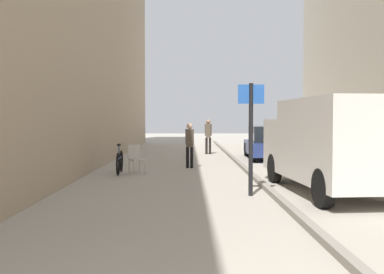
{
  "coord_description": "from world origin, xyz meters",
  "views": [
    {
      "loc": [
        -0.37,
        -1.79,
        1.79
      ],
      "look_at": [
        -0.25,
        13.96,
        1.14
      ],
      "focal_mm": 42.24,
      "sensor_mm": 36.0,
      "label": 1
    }
  ],
  "objects_px": {
    "delivery_van": "(332,142)",
    "street_sign_post": "(251,129)",
    "parked_car": "(268,143)",
    "cafe_chair_near_window": "(136,157)",
    "pedestrian_main_foreground": "(190,142)",
    "pedestrian_mid_block": "(208,134)",
    "bicycle_leaning": "(120,162)"
  },
  "relations": [
    {
      "from": "delivery_van",
      "to": "street_sign_post",
      "type": "height_order",
      "value": "street_sign_post"
    },
    {
      "from": "parked_car",
      "to": "cafe_chair_near_window",
      "type": "xyz_separation_m",
      "value": [
        -5.24,
        -5.34,
        -0.17
      ]
    },
    {
      "from": "pedestrian_main_foreground",
      "to": "street_sign_post",
      "type": "xyz_separation_m",
      "value": [
        1.4,
        -5.86,
        0.61
      ]
    },
    {
      "from": "pedestrian_mid_block",
      "to": "street_sign_post",
      "type": "xyz_separation_m",
      "value": [
        0.44,
        -12.24,
        0.54
      ]
    },
    {
      "from": "pedestrian_main_foreground",
      "to": "cafe_chair_near_window",
      "type": "height_order",
      "value": "pedestrian_main_foreground"
    },
    {
      "from": "pedestrian_main_foreground",
      "to": "pedestrian_mid_block",
      "type": "bearing_deg",
      "value": 102.32
    },
    {
      "from": "street_sign_post",
      "to": "bicycle_leaning",
      "type": "distance_m",
      "value": 5.72
    },
    {
      "from": "pedestrian_mid_block",
      "to": "cafe_chair_near_window",
      "type": "distance_m",
      "value": 8.52
    },
    {
      "from": "cafe_chair_near_window",
      "to": "pedestrian_mid_block",
      "type": "bearing_deg",
      "value": -141.87
    },
    {
      "from": "parked_car",
      "to": "cafe_chair_near_window",
      "type": "bearing_deg",
      "value": -132.35
    },
    {
      "from": "bicycle_leaning",
      "to": "delivery_van",
      "type": "bearing_deg",
      "value": -37.09
    },
    {
      "from": "delivery_van",
      "to": "parked_car",
      "type": "bearing_deg",
      "value": 85.17
    },
    {
      "from": "bicycle_leaning",
      "to": "pedestrian_main_foreground",
      "type": "bearing_deg",
      "value": 32.61
    },
    {
      "from": "pedestrian_mid_block",
      "to": "pedestrian_main_foreground",
      "type": "bearing_deg",
      "value": -94.22
    },
    {
      "from": "parked_car",
      "to": "cafe_chair_near_window",
      "type": "relative_size",
      "value": 4.53
    },
    {
      "from": "delivery_van",
      "to": "cafe_chair_near_window",
      "type": "height_order",
      "value": "delivery_van"
    },
    {
      "from": "street_sign_post",
      "to": "cafe_chair_near_window",
      "type": "bearing_deg",
      "value": -50.91
    },
    {
      "from": "street_sign_post",
      "to": "cafe_chair_near_window",
      "type": "xyz_separation_m",
      "value": [
        -3.15,
        4.17,
        -1.0
      ]
    },
    {
      "from": "pedestrian_mid_block",
      "to": "cafe_chair_near_window",
      "type": "bearing_deg",
      "value": -104.24
    },
    {
      "from": "bicycle_leaning",
      "to": "cafe_chair_near_window",
      "type": "distance_m",
      "value": 0.55
    },
    {
      "from": "pedestrian_main_foreground",
      "to": "street_sign_post",
      "type": "distance_m",
      "value": 6.05
    },
    {
      "from": "parked_car",
      "to": "delivery_van",
      "type": "bearing_deg",
      "value": -88.46
    },
    {
      "from": "parked_car",
      "to": "pedestrian_mid_block",
      "type": "bearing_deg",
      "value": 135.02
    },
    {
      "from": "pedestrian_mid_block",
      "to": "bicycle_leaning",
      "type": "bearing_deg",
      "value": -107.67
    },
    {
      "from": "pedestrian_main_foreground",
      "to": "street_sign_post",
      "type": "relative_size",
      "value": 0.62
    },
    {
      "from": "pedestrian_main_foreground",
      "to": "bicycle_leaning",
      "type": "bearing_deg",
      "value": -123.57
    },
    {
      "from": "pedestrian_mid_block",
      "to": "parked_car",
      "type": "height_order",
      "value": "pedestrian_mid_block"
    },
    {
      "from": "parked_car",
      "to": "pedestrian_main_foreground",
      "type": "bearing_deg",
      "value": -131.54
    },
    {
      "from": "pedestrian_main_foreground",
      "to": "parked_car",
      "type": "relative_size",
      "value": 0.38
    },
    {
      "from": "bicycle_leaning",
      "to": "cafe_chair_near_window",
      "type": "bearing_deg",
      "value": -8.81
    },
    {
      "from": "delivery_van",
      "to": "cafe_chair_near_window",
      "type": "bearing_deg",
      "value": 139.37
    },
    {
      "from": "pedestrian_main_foreground",
      "to": "street_sign_post",
      "type": "height_order",
      "value": "street_sign_post"
    }
  ]
}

